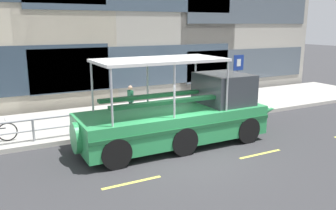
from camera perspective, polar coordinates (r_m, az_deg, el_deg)
name	(u,v)px	position (r m, az deg, el deg)	size (l,w,h in m)	color
ground_plane	(185,155)	(12.07, 2.77, -8.29)	(120.00, 120.00, 0.00)	#333335
sidewalk	(126,116)	(16.86, -6.92, -1.79)	(32.00, 4.80, 0.18)	#A8A59E
curb_edge	(147,129)	(14.65, -3.42, -4.02)	(32.00, 0.18, 0.18)	#B2ADA3
lane_centreline	(203,167)	(11.19, 5.72, -10.11)	(25.80, 0.12, 0.01)	#DBD64C
curb_guardrail	(143,112)	(14.75, -4.15, -1.22)	(12.44, 0.09, 0.86)	gray
parking_sign	(238,73)	(17.78, 11.43, 5.25)	(0.60, 0.12, 2.75)	#4C4F54
duck_tour_boat	(185,115)	(13.02, 2.84, -1.73)	(8.73, 2.51, 3.24)	#2D9351
pedestrian_near_bow	(216,91)	(17.52, 7.85, 2.33)	(0.43, 0.29, 1.62)	#1E2338
pedestrian_mid_left	(130,98)	(15.98, -6.20, 1.09)	(0.21, 0.43, 1.51)	black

